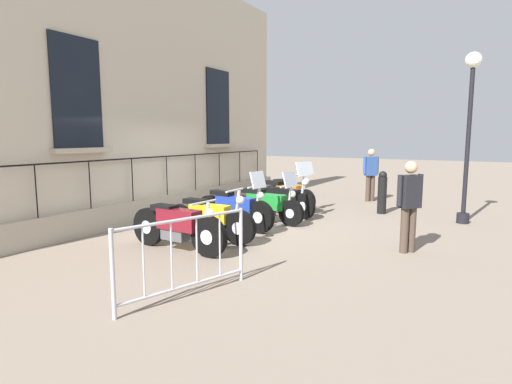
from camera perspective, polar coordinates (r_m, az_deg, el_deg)
ground_plane at (r=9.70m, az=-2.23°, el=-4.52°), size 60.00×60.00×0.00m
building_facade at (r=11.14m, az=-14.07°, el=12.89°), size 0.82×11.13×6.38m
motorcycle_maroon at (r=7.57m, az=-10.73°, el=-4.67°), size 2.18×0.64×0.96m
motorcycle_yellow at (r=8.21m, az=-6.56°, el=-3.77°), size 2.12×0.59×1.06m
motorcycle_blue at (r=9.20m, az=-2.99°, el=-2.38°), size 2.11×0.59×1.32m
motorcycle_green at (r=9.85m, az=1.35°, el=-1.80°), size 2.04×0.66×1.25m
motorcycle_black at (r=10.78m, az=3.82°, el=-0.83°), size 2.00×0.78×1.43m
motorcycle_orange at (r=11.67m, az=4.64°, el=-0.23°), size 1.83×0.91×1.36m
lamppost at (r=10.83m, az=27.29°, el=8.64°), size 0.36×0.36×3.93m
crowd_barrier at (r=5.37m, az=-9.80°, el=-8.50°), size 0.60×1.85×1.05m
bollard at (r=11.49m, az=16.96°, el=-0.04°), size 0.23×0.23×1.13m
pedestrian_standing at (r=7.74m, az=20.35°, el=-1.24°), size 0.40×0.43×1.62m
pedestrian_walking at (r=13.53m, az=15.50°, el=2.68°), size 0.41×0.41×1.65m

